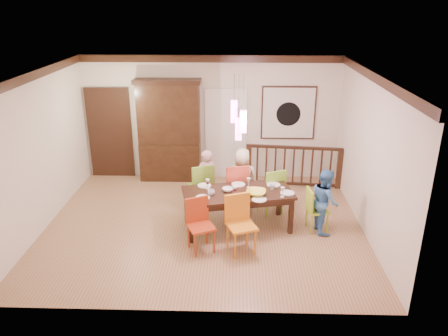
{
  "coord_description": "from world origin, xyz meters",
  "views": [
    {
      "loc": [
        0.61,
        -7.44,
        4.09
      ],
      "look_at": [
        0.38,
        0.19,
        1.1
      ],
      "focal_mm": 35.0,
      "sensor_mm": 36.0,
      "label": 1
    }
  ],
  "objects_px": {
    "chair_end_right": "(318,207)",
    "person_far_mid": "(242,179)",
    "dining_table": "(238,196)",
    "chair_far_left": "(200,183)",
    "china_hutch": "(169,131)",
    "person_end_right": "(325,201)",
    "balustrade": "(293,165)",
    "person_far_left": "(206,179)"
  },
  "relations": [
    {
      "from": "china_hutch",
      "to": "person_far_mid",
      "type": "relative_size",
      "value": 1.86
    },
    {
      "from": "balustrade",
      "to": "person_far_mid",
      "type": "relative_size",
      "value": 1.7
    },
    {
      "from": "chair_far_left",
      "to": "china_hutch",
      "type": "height_order",
      "value": "china_hutch"
    },
    {
      "from": "chair_far_left",
      "to": "chair_end_right",
      "type": "bearing_deg",
      "value": 138.92
    },
    {
      "from": "person_far_left",
      "to": "person_far_mid",
      "type": "bearing_deg",
      "value": 146.48
    },
    {
      "from": "dining_table",
      "to": "person_end_right",
      "type": "distance_m",
      "value": 1.61
    },
    {
      "from": "chair_far_left",
      "to": "china_hutch",
      "type": "bearing_deg",
      "value": -83.71
    },
    {
      "from": "person_far_left",
      "to": "chair_far_left",
      "type": "bearing_deg",
      "value": 14.79
    },
    {
      "from": "dining_table",
      "to": "person_far_mid",
      "type": "height_order",
      "value": "person_far_mid"
    },
    {
      "from": "china_hutch",
      "to": "person_far_mid",
      "type": "xyz_separation_m",
      "value": [
        1.69,
        -1.54,
        -0.56
      ]
    },
    {
      "from": "dining_table",
      "to": "person_far_left",
      "type": "relative_size",
      "value": 1.73
    },
    {
      "from": "person_far_mid",
      "to": "person_end_right",
      "type": "distance_m",
      "value": 1.76
    },
    {
      "from": "balustrade",
      "to": "dining_table",
      "type": "bearing_deg",
      "value": -116.08
    },
    {
      "from": "balustrade",
      "to": "person_far_left",
      "type": "xyz_separation_m",
      "value": [
        -1.93,
        -1.15,
        0.12
      ]
    },
    {
      "from": "chair_end_right",
      "to": "person_far_left",
      "type": "distance_m",
      "value": 2.33
    },
    {
      "from": "dining_table",
      "to": "chair_end_right",
      "type": "distance_m",
      "value": 1.5
    },
    {
      "from": "person_far_left",
      "to": "person_end_right",
      "type": "bearing_deg",
      "value": 127.2
    },
    {
      "from": "person_far_left",
      "to": "chair_end_right",
      "type": "bearing_deg",
      "value": 126.41
    },
    {
      "from": "dining_table",
      "to": "chair_far_left",
      "type": "relative_size",
      "value": 2.12
    },
    {
      "from": "chair_end_right",
      "to": "person_end_right",
      "type": "xyz_separation_m",
      "value": [
        0.12,
        -0.01,
        0.13
      ]
    },
    {
      "from": "balustrade",
      "to": "person_end_right",
      "type": "relative_size",
      "value": 1.81
    },
    {
      "from": "chair_end_right",
      "to": "person_far_mid",
      "type": "height_order",
      "value": "person_far_mid"
    },
    {
      "from": "chair_far_left",
      "to": "person_far_mid",
      "type": "relative_size",
      "value": 0.79
    },
    {
      "from": "person_far_left",
      "to": "balustrade",
      "type": "bearing_deg",
      "value": -179.4
    },
    {
      "from": "dining_table",
      "to": "balustrade",
      "type": "distance_m",
      "value": 2.42
    },
    {
      "from": "balustrade",
      "to": "person_far_mid",
      "type": "bearing_deg",
      "value": -128.92
    },
    {
      "from": "chair_far_left",
      "to": "person_end_right",
      "type": "xyz_separation_m",
      "value": [
        2.36,
        -0.82,
        0.03
      ]
    },
    {
      "from": "person_far_mid",
      "to": "balustrade",
      "type": "bearing_deg",
      "value": -136.37
    },
    {
      "from": "chair_far_left",
      "to": "china_hutch",
      "type": "xyz_separation_m",
      "value": [
        -0.84,
        1.61,
        0.62
      ]
    },
    {
      "from": "dining_table",
      "to": "balustrade",
      "type": "bearing_deg",
      "value": 46.03
    },
    {
      "from": "china_hutch",
      "to": "balustrade",
      "type": "relative_size",
      "value": 1.09
    },
    {
      "from": "china_hutch",
      "to": "person_far_left",
      "type": "relative_size",
      "value": 1.93
    },
    {
      "from": "person_far_mid",
      "to": "person_far_left",
      "type": "bearing_deg",
      "value": -4.7
    },
    {
      "from": "balustrade",
      "to": "person_far_mid",
      "type": "distance_m",
      "value": 1.69
    },
    {
      "from": "chair_end_right",
      "to": "balustrade",
      "type": "relative_size",
      "value": 0.38
    },
    {
      "from": "person_end_right",
      "to": "china_hutch",
      "type": "bearing_deg",
      "value": 46.48
    },
    {
      "from": "dining_table",
      "to": "chair_end_right",
      "type": "bearing_deg",
      "value": -12.86
    },
    {
      "from": "person_far_mid",
      "to": "person_end_right",
      "type": "bearing_deg",
      "value": 148.06
    },
    {
      "from": "balustrade",
      "to": "person_far_mid",
      "type": "xyz_separation_m",
      "value": [
        -1.19,
        -1.2,
        0.14
      ]
    },
    {
      "from": "person_far_mid",
      "to": "dining_table",
      "type": "bearing_deg",
      "value": 82.36
    },
    {
      "from": "chair_end_right",
      "to": "person_far_mid",
      "type": "xyz_separation_m",
      "value": [
        -1.4,
        0.88,
        0.17
      ]
    },
    {
      "from": "person_far_mid",
      "to": "china_hutch",
      "type": "bearing_deg",
      "value": -43.87
    }
  ]
}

